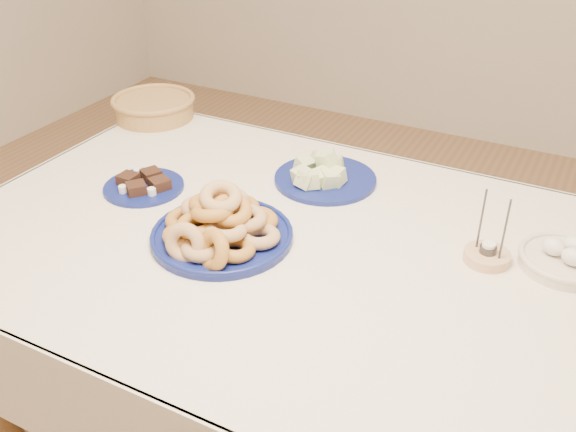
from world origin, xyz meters
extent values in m
cylinder|color=brown|center=(-0.70, 0.40, 0.36)|extent=(0.06, 0.06, 0.72)
cube|color=silver|center=(0.00, 0.00, 0.74)|extent=(1.70, 1.10, 0.02)
cube|color=silver|center=(0.00, 0.55, 0.61)|extent=(1.70, 0.01, 0.28)
cube|color=silver|center=(-0.85, 0.00, 0.61)|extent=(0.01, 1.10, 0.28)
cylinder|color=navy|center=(-0.17, -0.07, 0.76)|extent=(0.36, 0.36, 0.02)
torus|color=navy|center=(-0.17, -0.07, 0.77)|extent=(0.36, 0.36, 0.01)
torus|color=#A97746|center=(-0.07, -0.06, 0.78)|extent=(0.14, 0.14, 0.04)
torus|color=#955D21|center=(-0.11, 0.00, 0.78)|extent=(0.11, 0.11, 0.04)
torus|color=#955D21|center=(-0.18, 0.03, 0.78)|extent=(0.13, 0.13, 0.04)
torus|color=#A97746|center=(-0.23, -0.02, 0.78)|extent=(0.11, 0.11, 0.04)
torus|color=#955D21|center=(-0.26, -0.08, 0.78)|extent=(0.13, 0.13, 0.04)
torus|color=#955D21|center=(-0.22, -0.14, 0.78)|extent=(0.14, 0.14, 0.04)
torus|color=#A97746|center=(-0.16, -0.16, 0.78)|extent=(0.13, 0.13, 0.03)
torus|color=#955D21|center=(-0.09, -0.13, 0.78)|extent=(0.14, 0.13, 0.04)
torus|color=#A97746|center=(-0.11, -0.05, 0.81)|extent=(0.12, 0.12, 0.04)
torus|color=#955D21|center=(-0.17, -0.01, 0.81)|extent=(0.12, 0.13, 0.05)
torus|color=#A97746|center=(-0.23, -0.06, 0.81)|extent=(0.14, 0.14, 0.05)
torus|color=#955D21|center=(-0.20, -0.13, 0.81)|extent=(0.13, 0.13, 0.04)
torus|color=#A97746|center=(-0.13, -0.11, 0.81)|extent=(0.12, 0.12, 0.04)
torus|color=#955D21|center=(-0.14, -0.07, 0.84)|extent=(0.14, 0.14, 0.06)
torus|color=#A97746|center=(-0.16, -0.04, 0.84)|extent=(0.12, 0.12, 0.03)
torus|color=#955D21|center=(-0.20, -0.07, 0.84)|extent=(0.14, 0.14, 0.04)
torus|color=#955D21|center=(-0.17, -0.10, 0.84)|extent=(0.14, 0.14, 0.06)
torus|color=#A97746|center=(-0.16, -0.08, 0.87)|extent=(0.14, 0.14, 0.06)
torus|color=#A97746|center=(-0.19, -0.19, 0.80)|extent=(0.10, 0.07, 0.10)
torus|color=#955D21|center=(-0.12, -0.18, 0.80)|extent=(0.12, 0.10, 0.10)
cylinder|color=navy|center=(-0.07, 0.31, 0.76)|extent=(0.30, 0.30, 0.01)
cube|color=#C1D587|center=(-0.11, 0.36, 0.79)|extent=(0.06, 0.06, 0.06)
cube|color=#C1D587|center=(-0.08, 0.24, 0.79)|extent=(0.06, 0.06, 0.05)
cube|color=#C1D587|center=(-0.06, 0.27, 0.79)|extent=(0.06, 0.07, 0.06)
cube|color=#C1D587|center=(-0.10, 0.23, 0.79)|extent=(0.05, 0.05, 0.06)
cube|color=#C1D587|center=(-0.03, 0.29, 0.79)|extent=(0.05, 0.06, 0.05)
cube|color=#C1D587|center=(-0.13, 0.31, 0.79)|extent=(0.07, 0.06, 0.05)
cube|color=#C1D587|center=(-0.11, 0.24, 0.79)|extent=(0.06, 0.07, 0.05)
cube|color=#C1D587|center=(-0.06, 0.35, 0.79)|extent=(0.06, 0.06, 0.06)
cube|color=#C1D587|center=(-0.07, 0.31, 0.82)|extent=(0.06, 0.05, 0.06)
cube|color=#C1D587|center=(-0.11, 0.36, 0.79)|extent=(0.06, 0.07, 0.05)
cube|color=#C1D587|center=(-0.07, 0.30, 0.82)|extent=(0.06, 0.05, 0.06)
cube|color=#C1D587|center=(-0.04, 0.27, 0.79)|extent=(0.07, 0.06, 0.05)
cylinder|color=navy|center=(-0.49, 0.04, 0.76)|extent=(0.28, 0.28, 0.01)
cube|color=black|center=(-0.53, 0.03, 0.77)|extent=(0.05, 0.05, 0.03)
cube|color=black|center=(-0.48, 0.00, 0.77)|extent=(0.07, 0.07, 0.03)
cube|color=black|center=(-0.49, 0.08, 0.77)|extent=(0.06, 0.06, 0.03)
cube|color=black|center=(-0.44, 0.05, 0.77)|extent=(0.06, 0.06, 0.03)
cylinder|color=white|center=(-0.54, 0.08, 0.77)|extent=(0.03, 0.03, 0.02)
cylinder|color=white|center=(-0.51, -0.02, 0.77)|extent=(0.03, 0.03, 0.02)
cylinder|color=white|center=(-0.44, 0.01, 0.77)|extent=(0.03, 0.03, 0.02)
cylinder|color=olive|center=(-0.78, 0.46, 0.78)|extent=(0.27, 0.27, 0.06)
torus|color=olive|center=(-0.78, 0.46, 0.81)|extent=(0.29, 0.29, 0.02)
cylinder|color=tan|center=(0.41, 0.13, 0.76)|extent=(0.13, 0.13, 0.02)
cylinder|color=#3A393E|center=(0.41, 0.13, 0.78)|extent=(0.05, 0.05, 0.02)
cylinder|color=white|center=(0.41, 0.13, 0.79)|extent=(0.04, 0.04, 0.01)
cylinder|color=#3A393E|center=(0.38, 0.14, 0.85)|extent=(0.01, 0.01, 0.15)
cylinder|color=#3A393E|center=(0.44, 0.12, 0.85)|extent=(0.01, 0.01, 0.15)
cylinder|color=beige|center=(0.57, 0.19, 0.76)|extent=(0.24, 0.24, 0.03)
torus|color=beige|center=(0.57, 0.19, 0.78)|extent=(0.25, 0.25, 0.01)
ellipsoid|color=silver|center=(0.54, 0.19, 0.80)|extent=(0.06, 0.05, 0.04)
ellipsoid|color=silver|center=(0.59, 0.16, 0.80)|extent=(0.06, 0.05, 0.04)
ellipsoid|color=silver|center=(0.58, 0.21, 0.80)|extent=(0.06, 0.05, 0.04)
camera|label=1|loc=(0.57, -1.13, 1.59)|focal=40.00mm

